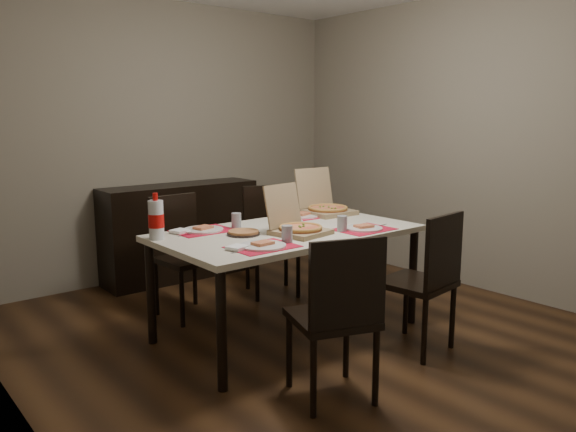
{
  "coord_description": "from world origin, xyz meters",
  "views": [
    {
      "loc": [
        -2.54,
        -2.93,
        1.53
      ],
      "look_at": [
        -0.11,
        0.04,
        0.85
      ],
      "focal_mm": 35.0,
      "sensor_mm": 36.0,
      "label": 1
    }
  ],
  "objects_px": {
    "pizza_box_center": "(297,226)",
    "soda_bottle": "(156,220)",
    "chair_far_left": "(182,250)",
    "chair_far_right": "(270,234)",
    "dip_bowl": "(293,222)",
    "chair_near_right": "(426,276)",
    "chair_near_left": "(337,312)",
    "sideboard": "(181,231)",
    "dining_table": "(288,239)"
  },
  "relations": [
    {
      "from": "pizza_box_center",
      "to": "soda_bottle",
      "type": "xyz_separation_m",
      "value": [
        -0.81,
        0.45,
        0.07
      ]
    },
    {
      "from": "chair_far_left",
      "to": "pizza_box_center",
      "type": "distance_m",
      "value": 1.07
    },
    {
      "from": "chair_far_right",
      "to": "soda_bottle",
      "type": "distance_m",
      "value": 1.49
    },
    {
      "from": "soda_bottle",
      "to": "dip_bowl",
      "type": "bearing_deg",
      "value": -9.33
    },
    {
      "from": "chair_near_right",
      "to": "dip_bowl",
      "type": "relative_size",
      "value": 7.17
    },
    {
      "from": "chair_near_left",
      "to": "soda_bottle",
      "type": "xyz_separation_m",
      "value": [
        -0.41,
        1.25,
        0.37
      ]
    },
    {
      "from": "chair_far_right",
      "to": "sideboard",
      "type": "bearing_deg",
      "value": 113.71
    },
    {
      "from": "pizza_box_center",
      "to": "dip_bowl",
      "type": "xyz_separation_m",
      "value": [
        0.2,
        0.28,
        -0.04
      ]
    },
    {
      "from": "sideboard",
      "to": "chair_far_right",
      "type": "bearing_deg",
      "value": -66.29
    },
    {
      "from": "sideboard",
      "to": "chair_far_right",
      "type": "relative_size",
      "value": 1.61
    },
    {
      "from": "chair_near_left",
      "to": "chair_far_left",
      "type": "bearing_deg",
      "value": 88.24
    },
    {
      "from": "chair_far_left",
      "to": "soda_bottle",
      "type": "height_order",
      "value": "soda_bottle"
    },
    {
      "from": "chair_near_right",
      "to": "dip_bowl",
      "type": "bearing_deg",
      "value": 107.92
    },
    {
      "from": "chair_near_right",
      "to": "pizza_box_center",
      "type": "xyz_separation_m",
      "value": [
        -0.51,
        0.69,
        0.29
      ]
    },
    {
      "from": "chair_far_left",
      "to": "dip_bowl",
      "type": "distance_m",
      "value": 0.92
    },
    {
      "from": "chair_near_right",
      "to": "chair_far_right",
      "type": "xyz_separation_m",
      "value": [
        0.01,
        1.68,
        0.0
      ]
    },
    {
      "from": "chair_far_right",
      "to": "pizza_box_center",
      "type": "height_order",
      "value": "pizza_box_center"
    },
    {
      "from": "chair_near_left",
      "to": "pizza_box_center",
      "type": "relative_size",
      "value": 2.27
    },
    {
      "from": "dip_bowl",
      "to": "soda_bottle",
      "type": "xyz_separation_m",
      "value": [
        -1.01,
        0.17,
        0.11
      ]
    },
    {
      "from": "sideboard",
      "to": "dining_table",
      "type": "xyz_separation_m",
      "value": [
        -0.11,
        -1.74,
        0.23
      ]
    },
    {
      "from": "pizza_box_center",
      "to": "chair_far_right",
      "type": "bearing_deg",
      "value": 61.92
    },
    {
      "from": "sideboard",
      "to": "chair_near_left",
      "type": "distance_m",
      "value": 2.74
    },
    {
      "from": "chair_far_right",
      "to": "dining_table",
      "type": "bearing_deg",
      "value": -120.16
    },
    {
      "from": "dining_table",
      "to": "pizza_box_center",
      "type": "bearing_deg",
      "value": -103.25
    },
    {
      "from": "sideboard",
      "to": "chair_near_right",
      "type": "bearing_deg",
      "value": -81.69
    },
    {
      "from": "soda_bottle",
      "to": "sideboard",
      "type": "bearing_deg",
      "value": 56.45
    },
    {
      "from": "chair_far_left",
      "to": "dining_table",
      "type": "bearing_deg",
      "value": -65.76
    },
    {
      "from": "chair_near_right",
      "to": "chair_far_left",
      "type": "height_order",
      "value": "same"
    },
    {
      "from": "chair_near_right",
      "to": "dip_bowl",
      "type": "xyz_separation_m",
      "value": [
        -0.31,
        0.97,
        0.25
      ]
    },
    {
      "from": "dining_table",
      "to": "chair_near_right",
      "type": "bearing_deg",
      "value": -59.6
    },
    {
      "from": "dip_bowl",
      "to": "sideboard",
      "type": "bearing_deg",
      "value": 92.19
    },
    {
      "from": "sideboard",
      "to": "dining_table",
      "type": "bearing_deg",
      "value": -93.55
    },
    {
      "from": "chair_near_right",
      "to": "chair_far_left",
      "type": "relative_size",
      "value": 1.0
    },
    {
      "from": "chair_near_right",
      "to": "dining_table",
      "type": "bearing_deg",
      "value": 120.4
    },
    {
      "from": "chair_near_left",
      "to": "chair_far_right",
      "type": "xyz_separation_m",
      "value": [
        0.93,
        1.79,
        0.0
      ]
    },
    {
      "from": "chair_near_right",
      "to": "chair_far_left",
      "type": "xyz_separation_m",
      "value": [
        -0.86,
        1.66,
        0.0
      ]
    },
    {
      "from": "chair_near_left",
      "to": "chair_near_right",
      "type": "xyz_separation_m",
      "value": [
        0.91,
        0.12,
        0.0
      ]
    },
    {
      "from": "sideboard",
      "to": "pizza_box_center",
      "type": "xyz_separation_m",
      "value": [
        -0.14,
        -1.88,
        0.35
      ]
    },
    {
      "from": "sideboard",
      "to": "pizza_box_center",
      "type": "bearing_deg",
      "value": -94.27
    },
    {
      "from": "chair_near_right",
      "to": "pizza_box_center",
      "type": "distance_m",
      "value": 0.91
    },
    {
      "from": "chair_near_right",
      "to": "chair_near_left",
      "type": "bearing_deg",
      "value": -172.78
    },
    {
      "from": "sideboard",
      "to": "chair_near_right",
      "type": "height_order",
      "value": "chair_near_right"
    },
    {
      "from": "dining_table",
      "to": "chair_far_right",
      "type": "height_order",
      "value": "chair_far_right"
    },
    {
      "from": "chair_far_left",
      "to": "soda_bottle",
      "type": "xyz_separation_m",
      "value": [
        -0.46,
        -0.52,
        0.37
      ]
    },
    {
      "from": "dining_table",
      "to": "chair_far_left",
      "type": "height_order",
      "value": "chair_far_left"
    },
    {
      "from": "sideboard",
      "to": "dining_table",
      "type": "distance_m",
      "value": 1.76
    },
    {
      "from": "chair_near_left",
      "to": "soda_bottle",
      "type": "bearing_deg",
      "value": 108.12
    },
    {
      "from": "chair_far_left",
      "to": "pizza_box_center",
      "type": "relative_size",
      "value": 2.27
    },
    {
      "from": "dining_table",
      "to": "chair_near_right",
      "type": "distance_m",
      "value": 0.97
    },
    {
      "from": "pizza_box_center",
      "to": "soda_bottle",
      "type": "bearing_deg",
      "value": 150.91
    }
  ]
}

